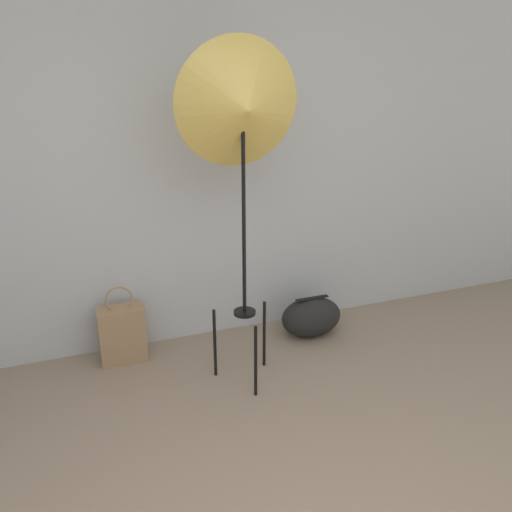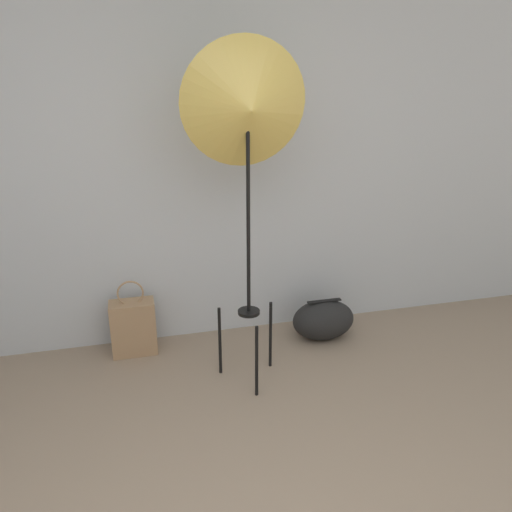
{
  "view_description": "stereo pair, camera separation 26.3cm",
  "coord_description": "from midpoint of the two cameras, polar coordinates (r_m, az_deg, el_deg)",
  "views": [
    {
      "loc": [
        -0.58,
        -0.63,
        1.81
      ],
      "look_at": [
        0.29,
        1.69,
        0.91
      ],
      "focal_mm": 35.0,
      "sensor_mm": 36.0,
      "label": 1
    },
    {
      "loc": [
        -0.32,
        -0.71,
        1.81
      ],
      "look_at": [
        0.29,
        1.69,
        0.91
      ],
      "focal_mm": 35.0,
      "sensor_mm": 36.0,
      "label": 2
    }
  ],
  "objects": [
    {
      "name": "wall_back",
      "position": [
        3.36,
        -12.7,
        10.8
      ],
      "size": [
        8.0,
        0.05,
        2.6
      ],
      "color": "#B7BCC1",
      "rests_on": "ground_plane"
    },
    {
      "name": "photo_umbrella",
      "position": [
        2.72,
        -4.4,
        16.24
      ],
      "size": [
        0.7,
        0.35,
        2.01
      ],
      "color": "black",
      "rests_on": "ground_plane"
    },
    {
      "name": "tote_bag",
      "position": [
        3.49,
        -17.18,
        -8.51
      ],
      "size": [
        0.3,
        0.17,
        0.53
      ],
      "color": "#9E7A56",
      "rests_on": "ground_plane"
    },
    {
      "name": "duffel_bag",
      "position": [
        3.67,
        4.29,
        -6.99
      ],
      "size": [
        0.45,
        0.29,
        0.3
      ],
      "color": "black",
      "rests_on": "ground_plane"
    }
  ]
}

